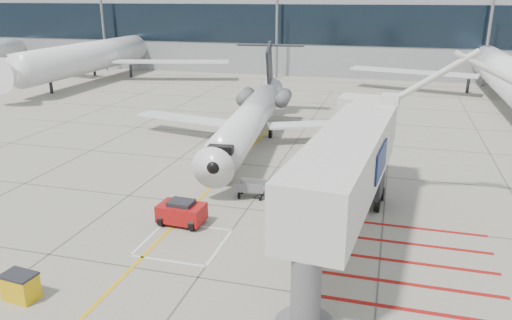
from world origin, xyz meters
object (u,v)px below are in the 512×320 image
(jet_bridge, at_px, (345,175))
(spill_bin, at_px, (20,286))
(regional_jet, at_px, (245,108))
(pushback_tug, at_px, (182,212))

(jet_bridge, relative_size, spill_bin, 14.51)
(regional_jet, xyz_separation_m, jet_bridge, (9.38, -14.25, 0.20))
(spill_bin, bearing_deg, jet_bridge, 38.41)
(regional_jet, height_order, pushback_tug, regional_jet)
(regional_jet, distance_m, spill_bin, 22.77)
(pushback_tug, bearing_deg, jet_bridge, -0.94)
(regional_jet, xyz_separation_m, pushback_tug, (0.37, -13.66, -3.07))
(jet_bridge, bearing_deg, pushback_tug, -178.32)
(jet_bridge, distance_m, pushback_tug, 9.61)
(regional_jet, bearing_deg, spill_bin, -104.26)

